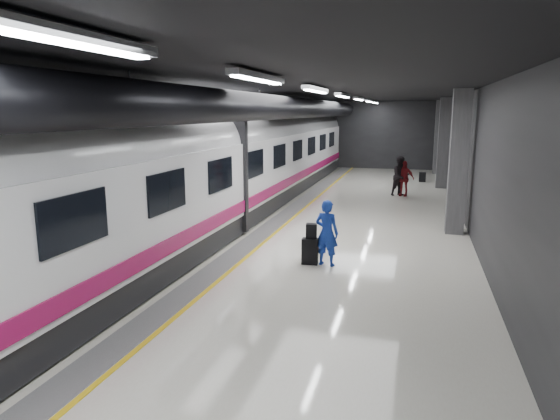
% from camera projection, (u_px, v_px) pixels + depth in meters
% --- Properties ---
extents(ground, '(40.00, 40.00, 0.00)m').
position_uv_depth(ground, '(301.00, 238.00, 15.25)').
color(ground, silver).
rests_on(ground, ground).
extents(platform_hall, '(10.02, 40.02, 4.51)m').
position_uv_depth(platform_hall, '(300.00, 121.00, 15.55)').
color(platform_hall, black).
rests_on(platform_hall, ground).
extents(train, '(3.05, 38.00, 4.05)m').
position_uv_depth(train, '(201.00, 168.00, 15.69)').
color(train, black).
rests_on(train, ground).
extents(traveler_main, '(0.69, 0.53, 1.67)m').
position_uv_depth(traveler_main, '(327.00, 233.00, 12.45)').
color(traveler_main, '#1A31C8').
rests_on(traveler_main, ground).
extents(suitcase_main, '(0.43, 0.29, 0.66)m').
position_uv_depth(suitcase_main, '(310.00, 251.00, 12.65)').
color(suitcase_main, black).
rests_on(suitcase_main, ground).
extents(shoulder_bag, '(0.31, 0.20, 0.37)m').
position_uv_depth(shoulder_bag, '(311.00, 231.00, 12.55)').
color(shoulder_bag, black).
rests_on(shoulder_bag, suitcase_main).
extents(traveler_far_a, '(1.12, 1.10, 1.83)m').
position_uv_depth(traveler_far_a, '(401.00, 176.00, 22.81)').
color(traveler_far_a, black).
rests_on(traveler_far_a, ground).
extents(traveler_far_b, '(1.02, 0.64, 1.62)m').
position_uv_depth(traveler_far_b, '(404.00, 178.00, 22.81)').
color(traveler_far_b, maroon).
rests_on(traveler_far_b, ground).
extents(suitcase_far, '(0.37, 0.24, 0.53)m').
position_uv_depth(suitcase_far, '(422.00, 177.00, 27.48)').
color(suitcase_far, black).
rests_on(suitcase_far, ground).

